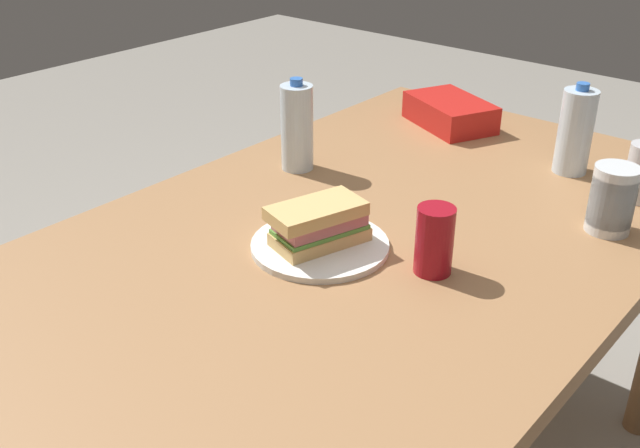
{
  "coord_description": "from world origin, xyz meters",
  "views": [
    {
      "loc": [
        0.98,
        0.74,
        1.43
      ],
      "look_at": [
        0.08,
        -0.02,
        0.81
      ],
      "focal_mm": 41.68,
      "sensor_mm": 36.0,
      "label": 1
    }
  ],
  "objects_px": {
    "dining_table": "(357,276)",
    "water_bottle_spare": "(575,131)",
    "sandwich": "(319,224)",
    "chip_bag": "(450,112)",
    "plastic_cup_stack": "(612,199)",
    "paper_plate": "(320,245)",
    "soda_can_red": "(434,240)",
    "water_bottle_tall": "(297,127)"
  },
  "relations": [
    {
      "from": "sandwich",
      "to": "water_bottle_tall",
      "type": "bearing_deg",
      "value": -132.23
    },
    {
      "from": "chip_bag",
      "to": "soda_can_red",
      "type": "bearing_deg",
      "value": 143.94
    },
    {
      "from": "sandwich",
      "to": "chip_bag",
      "type": "distance_m",
      "value": 0.74
    },
    {
      "from": "plastic_cup_stack",
      "to": "paper_plate",
      "type": "bearing_deg",
      "value": -42.32
    },
    {
      "from": "sandwich",
      "to": "plastic_cup_stack",
      "type": "distance_m",
      "value": 0.56
    },
    {
      "from": "dining_table",
      "to": "soda_can_red",
      "type": "distance_m",
      "value": 0.23
    },
    {
      "from": "dining_table",
      "to": "water_bottle_tall",
      "type": "xyz_separation_m",
      "value": [
        -0.17,
        -0.31,
        0.19
      ]
    },
    {
      "from": "soda_can_red",
      "to": "water_bottle_spare",
      "type": "relative_size",
      "value": 0.6
    },
    {
      "from": "chip_bag",
      "to": "water_bottle_spare",
      "type": "height_order",
      "value": "water_bottle_spare"
    },
    {
      "from": "chip_bag",
      "to": "water_bottle_spare",
      "type": "distance_m",
      "value": 0.38
    },
    {
      "from": "water_bottle_tall",
      "to": "plastic_cup_stack",
      "type": "bearing_deg",
      "value": 103.57
    },
    {
      "from": "plastic_cup_stack",
      "to": "water_bottle_spare",
      "type": "height_order",
      "value": "water_bottle_spare"
    },
    {
      "from": "sandwich",
      "to": "soda_can_red",
      "type": "xyz_separation_m",
      "value": [
        -0.07,
        0.2,
        0.01
      ]
    },
    {
      "from": "soda_can_red",
      "to": "chip_bag",
      "type": "xyz_separation_m",
      "value": [
        -0.65,
        -0.37,
        -0.03
      ]
    },
    {
      "from": "dining_table",
      "to": "paper_plate",
      "type": "height_order",
      "value": "paper_plate"
    },
    {
      "from": "paper_plate",
      "to": "plastic_cup_stack",
      "type": "bearing_deg",
      "value": 137.68
    },
    {
      "from": "paper_plate",
      "to": "water_bottle_tall",
      "type": "height_order",
      "value": "water_bottle_tall"
    },
    {
      "from": "sandwich",
      "to": "chip_bag",
      "type": "xyz_separation_m",
      "value": [
        -0.72,
        -0.17,
        -0.02
      ]
    },
    {
      "from": "sandwich",
      "to": "water_bottle_spare",
      "type": "height_order",
      "value": "water_bottle_spare"
    },
    {
      "from": "plastic_cup_stack",
      "to": "chip_bag",
      "type": "bearing_deg",
      "value": -119.73
    },
    {
      "from": "water_bottle_tall",
      "to": "plastic_cup_stack",
      "type": "distance_m",
      "value": 0.67
    },
    {
      "from": "soda_can_red",
      "to": "chip_bag",
      "type": "height_order",
      "value": "soda_can_red"
    },
    {
      "from": "soda_can_red",
      "to": "chip_bag",
      "type": "relative_size",
      "value": 0.53
    },
    {
      "from": "paper_plate",
      "to": "water_bottle_tall",
      "type": "relative_size",
      "value": 1.21
    },
    {
      "from": "sandwich",
      "to": "plastic_cup_stack",
      "type": "height_order",
      "value": "plastic_cup_stack"
    },
    {
      "from": "sandwich",
      "to": "plastic_cup_stack",
      "type": "bearing_deg",
      "value": 138.02
    },
    {
      "from": "sandwich",
      "to": "soda_can_red",
      "type": "height_order",
      "value": "soda_can_red"
    },
    {
      "from": "paper_plate",
      "to": "chip_bag",
      "type": "bearing_deg",
      "value": -166.9
    },
    {
      "from": "dining_table",
      "to": "water_bottle_spare",
      "type": "distance_m",
      "value": 0.61
    },
    {
      "from": "plastic_cup_stack",
      "to": "water_bottle_spare",
      "type": "distance_m",
      "value": 0.28
    },
    {
      "from": "sandwich",
      "to": "soda_can_red",
      "type": "distance_m",
      "value": 0.21
    },
    {
      "from": "sandwich",
      "to": "paper_plate",
      "type": "bearing_deg",
      "value": -170.1
    },
    {
      "from": "dining_table",
      "to": "water_bottle_tall",
      "type": "relative_size",
      "value": 7.98
    },
    {
      "from": "plastic_cup_stack",
      "to": "dining_table",
      "type": "bearing_deg",
      "value": -46.75
    },
    {
      "from": "sandwich",
      "to": "chip_bag",
      "type": "height_order",
      "value": "sandwich"
    },
    {
      "from": "chip_bag",
      "to": "dining_table",
      "type": "bearing_deg",
      "value": 131.35
    },
    {
      "from": "water_bottle_spare",
      "to": "soda_can_red",
      "type": "bearing_deg",
      "value": 0.22
    },
    {
      "from": "sandwich",
      "to": "dining_table",
      "type": "bearing_deg",
      "value": 164.43
    },
    {
      "from": "dining_table",
      "to": "sandwich",
      "type": "bearing_deg",
      "value": -15.57
    },
    {
      "from": "paper_plate",
      "to": "chip_bag",
      "type": "height_order",
      "value": "chip_bag"
    },
    {
      "from": "dining_table",
      "to": "soda_can_red",
      "type": "bearing_deg",
      "value": 84.28
    },
    {
      "from": "dining_table",
      "to": "plastic_cup_stack",
      "type": "relative_size",
      "value": 12.7
    }
  ]
}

